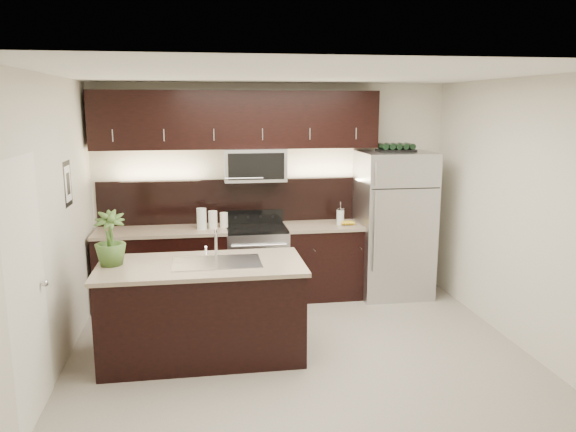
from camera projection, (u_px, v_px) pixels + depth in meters
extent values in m
plane|color=gray|center=(299.00, 354.00, 5.57)|extent=(4.50, 4.50, 0.00)
cube|color=beige|center=(273.00, 190.00, 7.24)|extent=(4.50, 0.02, 2.70)
cube|color=beige|center=(358.00, 288.00, 3.37)|extent=(4.50, 0.02, 2.70)
cube|color=beige|center=(50.00, 229.00, 4.97)|extent=(0.02, 4.00, 2.70)
cube|color=beige|center=(520.00, 214.00, 5.65)|extent=(0.02, 4.00, 2.70)
cube|color=white|center=(300.00, 74.00, 5.04)|extent=(4.50, 4.00, 0.02)
cube|color=white|center=(29.00, 295.00, 4.26)|extent=(0.04, 0.80, 2.02)
sphere|color=silver|center=(45.00, 283.00, 4.58)|extent=(0.06, 0.06, 0.06)
cube|color=black|center=(68.00, 184.00, 5.64)|extent=(0.01, 0.32, 0.46)
cube|color=white|center=(68.00, 184.00, 5.64)|extent=(0.00, 0.24, 0.36)
cube|color=black|center=(163.00, 268.00, 6.90)|extent=(1.57, 0.62, 0.90)
cube|color=black|center=(331.00, 261.00, 7.23)|extent=(1.16, 0.62, 0.90)
cube|color=#B2B2B7|center=(257.00, 264.00, 7.08)|extent=(0.76, 0.62, 0.90)
cube|color=black|center=(256.00, 228.00, 6.99)|extent=(0.76, 0.60, 0.03)
cube|color=#CAB397|center=(161.00, 231.00, 6.81)|extent=(1.59, 0.65, 0.04)
cube|color=#CAB397|center=(331.00, 225.00, 7.14)|extent=(1.18, 0.65, 0.04)
cube|color=black|center=(238.00, 201.00, 7.19)|extent=(3.49, 0.02, 0.56)
cube|color=#B2B2B7|center=(255.00, 165.00, 6.94)|extent=(0.76, 0.40, 0.40)
cube|color=black|center=(237.00, 120.00, 6.84)|extent=(3.49, 0.33, 0.70)
cube|color=black|center=(203.00, 312.00, 5.45)|extent=(1.90, 0.90, 0.90)
cube|color=#CAB397|center=(201.00, 265.00, 5.36)|extent=(1.96, 0.96, 0.04)
cube|color=silver|center=(217.00, 262.00, 5.38)|extent=(0.84, 0.50, 0.01)
cylinder|color=silver|center=(216.00, 245.00, 5.56)|extent=(0.03, 0.03, 0.24)
cylinder|color=silver|center=(216.00, 232.00, 5.46)|extent=(0.02, 0.14, 0.02)
cylinder|color=silver|center=(216.00, 239.00, 5.40)|extent=(0.02, 0.02, 0.10)
cube|color=#B2B2B7|center=(393.00, 224.00, 7.20)|extent=(0.89, 0.81, 1.85)
cube|color=black|center=(396.00, 151.00, 7.01)|extent=(0.46, 0.28, 0.03)
cylinder|color=black|center=(383.00, 146.00, 6.98)|extent=(0.08, 0.26, 0.08)
cylinder|color=black|center=(389.00, 146.00, 6.99)|extent=(0.08, 0.26, 0.08)
cylinder|color=black|center=(396.00, 146.00, 7.00)|extent=(0.08, 0.26, 0.08)
cylinder|color=black|center=(403.00, 146.00, 7.02)|extent=(0.08, 0.26, 0.08)
cylinder|color=black|center=(409.00, 146.00, 7.03)|extent=(0.08, 0.26, 0.08)
imported|color=#3C5E25|center=(110.00, 238.00, 5.26)|extent=(0.33, 0.33, 0.52)
cylinder|color=silver|center=(202.00, 219.00, 6.81)|extent=(0.12, 0.12, 0.26)
cylinder|color=white|center=(213.00, 220.00, 6.87)|extent=(0.11, 0.11, 0.22)
cylinder|color=white|center=(224.00, 220.00, 6.93)|extent=(0.10, 0.10, 0.18)
cylinder|color=silver|center=(340.00, 217.00, 7.08)|extent=(0.09, 0.09, 0.19)
cylinder|color=silver|center=(340.00, 209.00, 7.06)|extent=(0.10, 0.10, 0.02)
cylinder|color=silver|center=(340.00, 205.00, 7.05)|extent=(0.01, 0.01, 0.08)
ellipsoid|color=gold|center=(344.00, 223.00, 7.07)|extent=(0.19, 0.15, 0.06)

